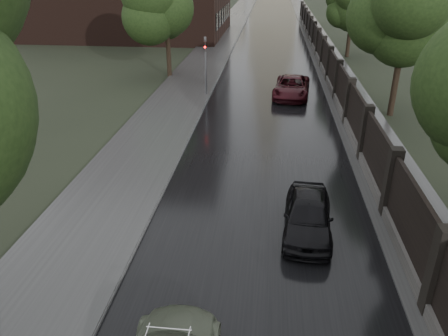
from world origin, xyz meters
TOP-DOWN VIEW (x-y plane):
  - fence_right at (4.60, 32.01)m, footprint 0.45×75.72m
  - tree_left_far at (-8.00, 30.00)m, footprint 4.25×4.25m
  - tree_right_b at (7.50, 22.00)m, footprint 4.08×4.08m
  - tree_right_c at (7.50, 40.00)m, footprint 4.08×4.08m
  - traffic_light at (-4.30, 24.99)m, footprint 0.16×0.32m
  - car_right_near at (1.61, 8.58)m, footprint 1.90×4.14m
  - car_right_far at (1.60, 25.32)m, footprint 2.81×5.21m

SIDE VIEW (x-z plane):
  - car_right_near at x=1.61m, z-range 0.00..1.38m
  - car_right_far at x=1.60m, z-range 0.00..1.39m
  - fence_right at x=4.60m, z-range -0.34..2.36m
  - traffic_light at x=-4.30m, z-range 0.40..4.40m
  - tree_right_b at x=7.50m, z-range 1.44..8.46m
  - tree_right_c at x=7.50m, z-range 1.44..8.46m
  - tree_left_far at x=-8.00m, z-range 1.55..8.94m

